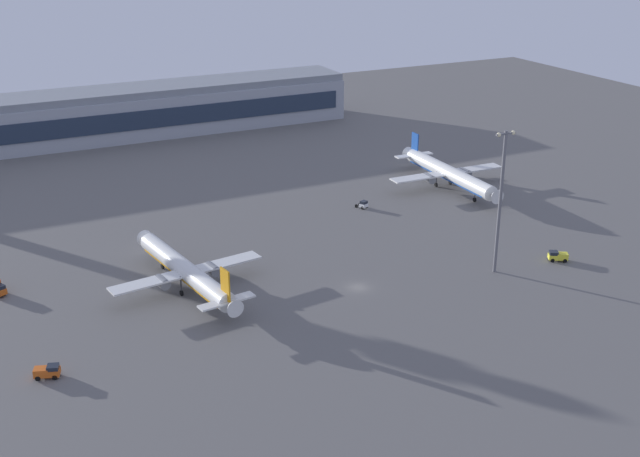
{
  "coord_description": "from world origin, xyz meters",
  "views": [
    {
      "loc": [
        -73.78,
        -131.08,
        72.09
      ],
      "look_at": [
        3.2,
        23.87,
        4.0
      ],
      "focal_mm": 45.63,
      "sensor_mm": 36.0,
      "label": 1
    }
  ],
  "objects_px": {
    "airplane_near_gate": "(448,173)",
    "apron_light_east": "(501,195)",
    "cargo_loader": "(558,256)",
    "maintenance_van": "(48,371)",
    "pushback_tug": "(363,204)",
    "airplane_far_stand": "(186,271)"
  },
  "relations": [
    {
      "from": "airplane_near_gate",
      "to": "cargo_loader",
      "type": "height_order",
      "value": "airplane_near_gate"
    },
    {
      "from": "apron_light_east",
      "to": "pushback_tug",
      "type": "bearing_deg",
      "value": 97.07
    },
    {
      "from": "maintenance_van",
      "to": "pushback_tug",
      "type": "xyz_separation_m",
      "value": [
        86.56,
        48.11,
        -0.11
      ]
    },
    {
      "from": "cargo_loader",
      "to": "apron_light_east",
      "type": "xyz_separation_m",
      "value": [
        -15.92,
        1.61,
        16.17
      ]
    },
    {
      "from": "airplane_near_gate",
      "to": "maintenance_van",
      "type": "bearing_deg",
      "value": 25.64
    },
    {
      "from": "airplane_far_stand",
      "to": "pushback_tug",
      "type": "distance_m",
      "value": 61.46
    },
    {
      "from": "cargo_loader",
      "to": "pushback_tug",
      "type": "relative_size",
      "value": 1.29
    },
    {
      "from": "airplane_near_gate",
      "to": "maintenance_van",
      "type": "distance_m",
      "value": 126.96
    },
    {
      "from": "airplane_near_gate",
      "to": "cargo_loader",
      "type": "xyz_separation_m",
      "value": [
        -7.35,
        -52.63,
        -3.11
      ]
    },
    {
      "from": "maintenance_van",
      "to": "cargo_loader",
      "type": "distance_m",
      "value": 108.3
    },
    {
      "from": "airplane_far_stand",
      "to": "maintenance_van",
      "type": "xyz_separation_m",
      "value": [
        -30.97,
        -22.08,
        -2.88
      ]
    },
    {
      "from": "airplane_far_stand",
      "to": "airplane_near_gate",
      "type": "height_order",
      "value": "airplane_near_gate"
    },
    {
      "from": "pushback_tug",
      "to": "airplane_near_gate",
      "type": "bearing_deg",
      "value": 165.72
    },
    {
      "from": "maintenance_van",
      "to": "pushback_tug",
      "type": "height_order",
      "value": "maintenance_van"
    },
    {
      "from": "airplane_far_stand",
      "to": "pushback_tug",
      "type": "relative_size",
      "value": 11.86
    },
    {
      "from": "pushback_tug",
      "to": "maintenance_van",
      "type": "bearing_deg",
      "value": 6.65
    },
    {
      "from": "airplane_near_gate",
      "to": "cargo_loader",
      "type": "bearing_deg",
      "value": 83.36
    },
    {
      "from": "maintenance_van",
      "to": "cargo_loader",
      "type": "relative_size",
      "value": 1.0
    },
    {
      "from": "pushback_tug",
      "to": "apron_light_east",
      "type": "distance_m",
      "value": 49.95
    },
    {
      "from": "airplane_far_stand",
      "to": "airplane_near_gate",
      "type": "distance_m",
      "value": 89.91
    },
    {
      "from": "cargo_loader",
      "to": "airplane_far_stand",
      "type": "bearing_deg",
      "value": 104.05
    },
    {
      "from": "airplane_near_gate",
      "to": "apron_light_east",
      "type": "distance_m",
      "value": 57.58
    }
  ]
}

